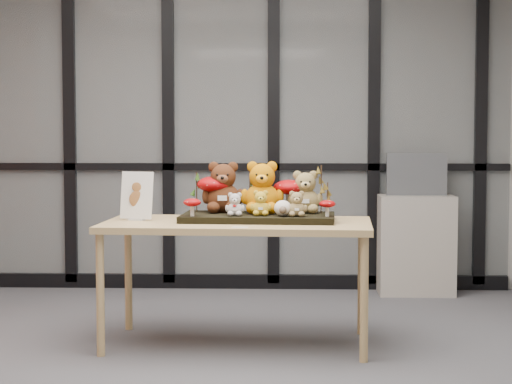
{
  "coord_description": "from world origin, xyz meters",
  "views": [
    {
      "loc": [
        0.57,
        -5.43,
        1.4
      ],
      "look_at": [
        0.37,
        0.37,
        0.98
      ],
      "focal_mm": 65.0,
      "sensor_mm": 36.0,
      "label": 1
    }
  ],
  "objects_px": {
    "plush_cream_hedgehog": "(283,207)",
    "monitor": "(417,174)",
    "bear_white_bow": "(235,203)",
    "mushroom_back_right": "(290,194)",
    "mushroom_front_left": "(192,206)",
    "mushroom_front_right": "(327,207)",
    "display_table": "(237,232)",
    "diorama_tray": "(258,217)",
    "sign_holder": "(137,198)",
    "bear_brown_medium": "(223,185)",
    "bear_beige_small": "(297,202)",
    "cabinet": "(416,245)",
    "bear_pooh_yellow": "(262,185)",
    "bear_small_yellow": "(261,202)",
    "mushroom_back_left": "(215,192)",
    "bear_tan_back": "(305,190)"
  },
  "relations": [
    {
      "from": "diorama_tray",
      "to": "bear_brown_medium",
      "type": "relative_size",
      "value": 2.67
    },
    {
      "from": "diorama_tray",
      "to": "sign_holder",
      "type": "distance_m",
      "value": 0.79
    },
    {
      "from": "mushroom_front_right",
      "to": "cabinet",
      "type": "xyz_separation_m",
      "value": [
        0.82,
        1.92,
        -0.48
      ]
    },
    {
      "from": "monitor",
      "to": "bear_small_yellow",
      "type": "bearing_deg",
      "value": -123.27
    },
    {
      "from": "diorama_tray",
      "to": "plush_cream_hedgehog",
      "type": "height_order",
      "value": "plush_cream_hedgehog"
    },
    {
      "from": "bear_brown_medium",
      "to": "cabinet",
      "type": "xyz_separation_m",
      "value": [
        1.49,
        1.65,
        -0.61
      ]
    },
    {
      "from": "mushroom_front_left",
      "to": "diorama_tray",
      "type": "bearing_deg",
      "value": 18.67
    },
    {
      "from": "bear_pooh_yellow",
      "to": "mushroom_front_left",
      "type": "bearing_deg",
      "value": -149.27
    },
    {
      "from": "display_table",
      "to": "bear_brown_medium",
      "type": "height_order",
      "value": "bear_brown_medium"
    },
    {
      "from": "bear_brown_medium",
      "to": "mushroom_front_left",
      "type": "height_order",
      "value": "bear_brown_medium"
    },
    {
      "from": "bear_white_bow",
      "to": "monitor",
      "type": "xyz_separation_m",
      "value": [
        1.4,
        1.91,
        0.08
      ]
    },
    {
      "from": "bear_small_yellow",
      "to": "bear_beige_small",
      "type": "xyz_separation_m",
      "value": [
        0.23,
        -0.05,
        0.0
      ]
    },
    {
      "from": "bear_small_yellow",
      "to": "monitor",
      "type": "xyz_separation_m",
      "value": [
        1.24,
        1.89,
        0.08
      ]
    },
    {
      "from": "mushroom_back_right",
      "to": "mushroom_front_right",
      "type": "height_order",
      "value": "mushroom_back_right"
    },
    {
      "from": "bear_pooh_yellow",
      "to": "cabinet",
      "type": "height_order",
      "value": "bear_pooh_yellow"
    },
    {
      "from": "display_table",
      "to": "bear_beige_small",
      "type": "xyz_separation_m",
      "value": [
        0.38,
        -0.08,
        0.2
      ]
    },
    {
      "from": "bear_pooh_yellow",
      "to": "mushroom_back_left",
      "type": "relative_size",
      "value": 1.42
    },
    {
      "from": "sign_holder",
      "to": "cabinet",
      "type": "xyz_separation_m",
      "value": [
        2.04,
        1.78,
        -0.53
      ]
    },
    {
      "from": "bear_small_yellow",
      "to": "monitor",
      "type": "relative_size",
      "value": 0.35
    },
    {
      "from": "display_table",
      "to": "mushroom_front_right",
      "type": "xyz_separation_m",
      "value": [
        0.57,
        -0.08,
        0.16
      ]
    },
    {
      "from": "sign_holder",
      "to": "monitor",
      "type": "bearing_deg",
      "value": 57.94
    },
    {
      "from": "display_table",
      "to": "plush_cream_hedgehog",
      "type": "distance_m",
      "value": 0.34
    },
    {
      "from": "bear_pooh_yellow",
      "to": "cabinet",
      "type": "relative_size",
      "value": 0.45
    },
    {
      "from": "mushroom_back_left",
      "to": "sign_holder",
      "type": "height_order",
      "value": "sign_holder"
    },
    {
      "from": "diorama_tray",
      "to": "plush_cream_hedgehog",
      "type": "distance_m",
      "value": 0.22
    },
    {
      "from": "plush_cream_hedgehog",
      "to": "monitor",
      "type": "distance_m",
      "value": 2.22
    },
    {
      "from": "bear_brown_medium",
      "to": "cabinet",
      "type": "height_order",
      "value": "bear_brown_medium"
    },
    {
      "from": "bear_beige_small",
      "to": "mushroom_front_left",
      "type": "height_order",
      "value": "bear_beige_small"
    },
    {
      "from": "mushroom_front_left",
      "to": "sign_holder",
      "type": "height_order",
      "value": "sign_holder"
    },
    {
      "from": "diorama_tray",
      "to": "bear_small_yellow",
      "type": "xyz_separation_m",
      "value": [
        0.02,
        -0.09,
        0.11
      ]
    },
    {
      "from": "mushroom_back_right",
      "to": "bear_small_yellow",
      "type": "bearing_deg",
      "value": -128.96
    },
    {
      "from": "bear_pooh_yellow",
      "to": "bear_beige_small",
      "type": "distance_m",
      "value": 0.33
    },
    {
      "from": "bear_brown_medium",
      "to": "bear_white_bow",
      "type": "distance_m",
      "value": 0.27
    },
    {
      "from": "mushroom_front_left",
      "to": "plush_cream_hedgehog",
      "type": "bearing_deg",
      "value": 1.04
    },
    {
      "from": "bear_brown_medium",
      "to": "bear_beige_small",
      "type": "height_order",
      "value": "bear_brown_medium"
    },
    {
      "from": "bear_tan_back",
      "to": "mushroom_back_left",
      "type": "height_order",
      "value": "bear_tan_back"
    },
    {
      "from": "monitor",
      "to": "bear_brown_medium",
      "type": "bearing_deg",
      "value": -131.68
    },
    {
      "from": "bear_pooh_yellow",
      "to": "diorama_tray",
      "type": "bearing_deg",
      "value": -102.09
    },
    {
      "from": "bear_white_bow",
      "to": "cabinet",
      "type": "distance_m",
      "value": 2.41
    },
    {
      "from": "display_table",
      "to": "diorama_tray",
      "type": "relative_size",
      "value": 1.79
    },
    {
      "from": "display_table",
      "to": "bear_brown_medium",
      "type": "bearing_deg",
      "value": 122.48
    },
    {
      "from": "bear_pooh_yellow",
      "to": "mushroom_back_left",
      "type": "distance_m",
      "value": 0.32
    },
    {
      "from": "mushroom_front_left",
      "to": "sign_holder",
      "type": "distance_m",
      "value": 0.4
    },
    {
      "from": "plush_cream_hedgehog",
      "to": "diorama_tray",
      "type": "bearing_deg",
      "value": 144.55
    },
    {
      "from": "bear_white_bow",
      "to": "mushroom_back_right",
      "type": "distance_m",
      "value": 0.43
    },
    {
      "from": "display_table",
      "to": "bear_brown_medium",
      "type": "distance_m",
      "value": 0.36
    },
    {
      "from": "bear_small_yellow",
      "to": "mushroom_back_right",
      "type": "bearing_deg",
      "value": 54.37
    },
    {
      "from": "bear_small_yellow",
      "to": "sign_holder",
      "type": "xyz_separation_m",
      "value": [
        -0.8,
        0.09,
        0.02
      ]
    },
    {
      "from": "sign_holder",
      "to": "mushroom_front_left",
      "type": "bearing_deg",
      "value": -4.08
    },
    {
      "from": "mushroom_front_left",
      "to": "monitor",
      "type": "distance_m",
      "value": 2.56
    }
  ]
}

